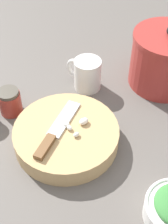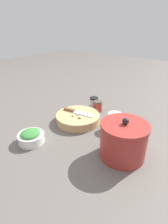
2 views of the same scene
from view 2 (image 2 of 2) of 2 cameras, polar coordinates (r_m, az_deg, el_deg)
The scene contains 9 objects.
ground_plane at distance 1.01m, azimuth 0.72°, elevation -5.47°, with size 5.00×5.00×0.00m, color #56514C.
cutting_board at distance 1.07m, azimuth -2.00°, elevation -1.97°, with size 0.27×0.27×0.05m.
chef_knife at distance 1.08m, azimuth -2.49°, elevation 0.07°, with size 0.06×0.20×0.01m.
garlic_cloves at distance 1.03m, azimuth -1.75°, elevation -1.09°, with size 0.06×0.07×0.02m.
herb_bowl at distance 0.93m, azimuth -16.93°, elevation -7.72°, with size 0.13×0.13×0.07m.
spice_jar at distance 1.26m, azimuth 3.21°, elevation 3.30°, with size 0.06×0.06×0.07m.
coffee_mug at distance 1.00m, azimuth 10.09°, elevation -2.91°, with size 0.12×0.08×0.10m.
honey_jar at distance 1.20m, azimuth 4.46°, elevation 1.87°, with size 0.06×0.06×0.07m.
stock_pot at distance 0.79m, azimuth 12.71°, elevation -9.00°, with size 0.21×0.21×0.19m.
Camera 2 is at (0.68, 0.52, 0.54)m, focal length 28.00 mm.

